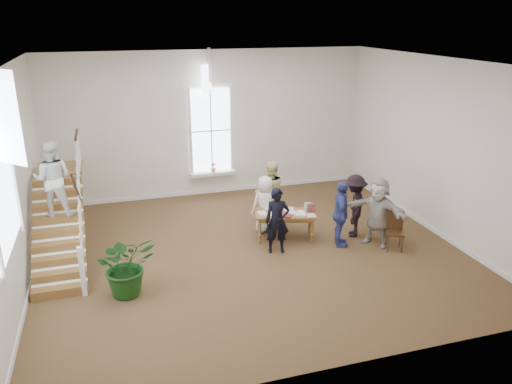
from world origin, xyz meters
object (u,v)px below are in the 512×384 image
object	(u,v)px
person_yellow	(270,193)
woman_cluster_b	(354,206)
police_officer	(277,221)
woman_cluster_c	(378,212)
floor_plant	(127,265)
side_chair	(395,228)
library_table	(285,216)
elderly_woman	(265,204)
woman_cluster_a	(341,214)

from	to	relation	value
person_yellow	woman_cluster_b	size ratio (longest dim) A/B	1.07
police_officer	woman_cluster_c	size ratio (longest dim) A/B	0.93
floor_plant	side_chair	xyz separation A→B (m)	(6.40, 0.29, -0.13)
side_chair	floor_plant	bearing A→B (deg)	-153.68
floor_plant	woman_cluster_c	bearing A→B (deg)	5.92
person_yellow	woman_cluster_b	distance (m)	2.30
library_table	woman_cluster_b	distance (m)	1.81
woman_cluster_b	floor_plant	distance (m)	5.93
elderly_woman	woman_cluster_c	bearing A→B (deg)	141.50
police_officer	floor_plant	size ratio (longest dim) A/B	1.23
elderly_woman	side_chair	size ratio (longest dim) A/B	1.60
elderly_woman	person_yellow	world-z (taller)	person_yellow
library_table	side_chair	size ratio (longest dim) A/B	1.75
person_yellow	side_chair	xyz separation A→B (m)	(2.42, -2.41, -0.36)
police_officer	elderly_woman	xyz separation A→B (m)	(0.10, 1.25, -0.05)
side_chair	person_yellow	bearing A→B (deg)	158.83
library_table	side_chair	bearing A→B (deg)	-13.07
person_yellow	woman_cluster_a	distance (m)	2.23
elderly_woman	woman_cluster_b	bearing A→B (deg)	151.02
person_yellow	floor_plant	size ratio (longest dim) A/B	1.34
woman_cluster_a	woman_cluster_c	world-z (taller)	woman_cluster_c
woman_cluster_b	woman_cluster_c	xyz separation A→B (m)	(0.30, -0.65, 0.05)
woman_cluster_b	floor_plant	world-z (taller)	woman_cluster_b
woman_cluster_c	side_chair	world-z (taller)	woman_cluster_c
woman_cluster_a	floor_plant	world-z (taller)	woman_cluster_a
police_officer	woman_cluster_c	xyz separation A→B (m)	(2.51, -0.32, 0.06)
woman_cluster_a	floor_plant	bearing A→B (deg)	117.19
library_table	woman_cluster_a	distance (m)	1.42
woman_cluster_c	woman_cluster_a	bearing A→B (deg)	-139.47
library_table	person_yellow	bearing A→B (deg)	107.77
woman_cluster_c	police_officer	bearing A→B (deg)	-134.22
police_officer	woman_cluster_b	xyz separation A→B (m)	(2.21, 0.33, 0.01)
side_chair	elderly_woman	bearing A→B (deg)	168.63
elderly_woman	person_yellow	distance (m)	0.60
elderly_woman	police_officer	bearing A→B (deg)	80.00
woman_cluster_a	side_chair	size ratio (longest dim) A/B	1.77
woman_cluster_c	elderly_woman	bearing A→B (deg)	-160.00
woman_cluster_c	side_chair	bearing A→B (deg)	5.09
elderly_woman	side_chair	bearing A→B (deg)	139.47
person_yellow	floor_plant	xyz separation A→B (m)	(-3.98, -2.70, -0.22)
woman_cluster_a	side_chair	xyz separation A→B (m)	(1.21, -0.54, -0.31)
woman_cluster_a	person_yellow	bearing A→B (deg)	51.06
elderly_woman	person_yellow	size ratio (longest dim) A/B	0.86
library_table	elderly_woman	distance (m)	0.70
woman_cluster_b	woman_cluster_c	world-z (taller)	woman_cluster_c
person_yellow	woman_cluster_a	size ratio (longest dim) A/B	1.05
woman_cluster_c	floor_plant	bearing A→B (deg)	-121.02
person_yellow	woman_cluster_c	bearing A→B (deg)	128.85
elderly_woman	person_yellow	xyz separation A→B (m)	(0.30, 0.50, 0.12)
library_table	woman_cluster_a	size ratio (longest dim) A/B	0.99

